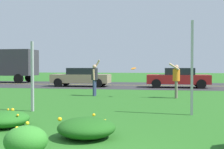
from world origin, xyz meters
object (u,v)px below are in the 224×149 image
Objects in this scene: car_tan_center_right at (81,77)px; person_catcher_orange_shirt at (176,78)px; car_red_center_left at (178,78)px; person_thrower_dark_shirt at (95,77)px; sign_post_by_roadside at (192,68)px; box_truck_navy at (3,64)px; frisbee_orange at (134,69)px; sign_post_near_path at (32,76)px.

person_catcher_orange_shirt is at bearing -46.15° from car_tan_center_right.
person_catcher_orange_shirt is 7.17m from car_red_center_left.
person_thrower_dark_shirt is 8.27m from car_red_center_left.
box_truck_navy is (-16.22, 16.09, 0.31)m from sign_post_by_roadside.
person_catcher_orange_shirt is 9.91m from car_tan_center_right.
sign_post_by_roadside is 12.00m from car_red_center_left.
person_catcher_orange_shirt is 0.26× the size of box_truck_navy.
frisbee_orange is at bearing 115.42° from sign_post_by_roadside.
sign_post_by_roadside reaches higher than person_catcher_orange_shirt.
frisbee_orange is (-2.09, 0.03, 0.46)m from person_catcher_orange_shirt.
box_truck_navy is at bearing 137.31° from person_thrower_dark_shirt.
car_red_center_left is at bearing 65.15° from sign_post_near_path.
person_thrower_dark_shirt is at bearing 130.32° from sign_post_by_roadside.
sign_post_near_path is 0.53× the size of car_red_center_left.
sign_post_by_roadside is 1.57× the size of person_thrower_dark_shirt.
sign_post_near_path reaches higher than frisbee_orange.
frisbee_orange is (-2.31, 4.86, -0.05)m from sign_post_by_roadside.
person_thrower_dark_shirt is at bearing 171.36° from frisbee_orange.
box_truck_navy reaches higher than car_tan_center_right.
box_truck_navy is (-9.14, 4.12, 1.06)m from car_tan_center_right.
frisbee_orange is 0.06× the size of car_red_center_left.
sign_post_near_path is 5.31m from sign_post_by_roadside.
frisbee_orange is at bearing 179.23° from person_catcher_orange_shirt.
box_truck_navy is at bearing 123.92° from sign_post_near_path.
person_thrower_dark_shirt reaches higher than person_catcher_orange_shirt.
car_red_center_left is 17.07m from box_truck_navy.
person_catcher_orange_shirt reaches higher than car_tan_center_right.
sign_post_by_roadside reaches higher than car_tan_center_right.
person_thrower_dark_shirt is 0.42× the size of car_tan_center_right.
car_tan_center_right is 10.08m from box_truck_navy.
sign_post_by_roadside is 6.80m from person_thrower_dark_shirt.
frisbee_orange is (2.99, 5.01, 0.25)m from sign_post_near_path.
box_truck_navy is at bearing 166.02° from car_red_center_left.
box_truck_navy reaches higher than person_catcher_orange_shirt.
sign_post_near_path is 8.60× the size of frisbee_orange.
car_red_center_left is (4.70, 6.80, -0.25)m from person_thrower_dark_shirt.
sign_post_near_path is 0.53× the size of car_tan_center_right.
car_red_center_left is at bearing -13.98° from box_truck_navy.
sign_post_by_roadside is at bearing -44.76° from box_truck_navy.
sign_post_by_roadside is (5.30, 0.15, 0.29)m from sign_post_near_path.
car_tan_center_right is at bearing -24.23° from box_truck_navy.
person_thrower_dark_shirt is (-4.39, 5.17, -0.50)m from sign_post_by_roadside.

